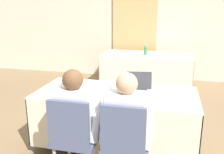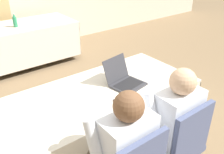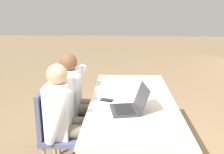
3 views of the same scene
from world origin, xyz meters
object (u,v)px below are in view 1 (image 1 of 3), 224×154
(laptop, at_px, (139,91))
(cell_phone, at_px, (114,100))
(chair_near_left, at_px, (74,135))
(chair_near_right, at_px, (125,142))
(water_bottle, at_px, (146,50))
(person_white_shirt, at_px, (127,122))
(person_checkered_shirt, at_px, (77,116))

(laptop, height_order, cell_phone, laptop)
(chair_near_left, relative_size, chair_near_right, 1.00)
(water_bottle, bearing_deg, person_white_shirt, -86.85)
(water_bottle, relative_size, person_checkered_shirt, 0.19)
(water_bottle, distance_m, person_checkered_shirt, 3.20)
(cell_phone, height_order, person_white_shirt, person_white_shirt)
(laptop, relative_size, person_checkered_shirt, 0.32)
(person_white_shirt, bearing_deg, water_bottle, -86.85)
(chair_near_left, bearing_deg, person_checkered_shirt, -90.00)
(cell_phone, bearing_deg, person_checkered_shirt, -105.65)
(cell_phone, distance_m, person_white_shirt, 0.44)
(chair_near_left, distance_m, chair_near_right, 0.51)
(laptop, bearing_deg, water_bottle, 84.59)
(laptop, bearing_deg, person_checkered_shirt, -141.92)
(cell_phone, relative_size, water_bottle, 0.65)
(water_bottle, bearing_deg, chair_near_right, -86.94)
(cell_phone, bearing_deg, chair_near_right, -42.87)
(cell_phone, height_order, water_bottle, water_bottle)
(chair_near_left, height_order, person_white_shirt, person_white_shirt)
(laptop, height_order, chair_near_right, laptop)
(laptop, distance_m, cell_phone, 0.35)
(chair_near_left, height_order, chair_near_right, same)
(chair_near_left, bearing_deg, chair_near_right, -180.00)
(cell_phone, height_order, chair_near_left, chair_near_left)
(water_bottle, xyz_separation_m, chair_near_left, (-0.34, -3.29, -0.32))
(cell_phone, bearing_deg, laptop, 64.18)
(water_bottle, xyz_separation_m, chair_near_right, (0.18, -3.29, -0.32))
(chair_near_right, height_order, person_checkered_shirt, person_checkered_shirt)
(chair_near_left, xyz_separation_m, person_checkered_shirt, (-0.00, 0.10, 0.16))
(chair_near_right, bearing_deg, person_white_shirt, -90.00)
(cell_phone, xyz_separation_m, person_white_shirt, (0.22, -0.37, -0.07))
(chair_near_left, distance_m, person_white_shirt, 0.55)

